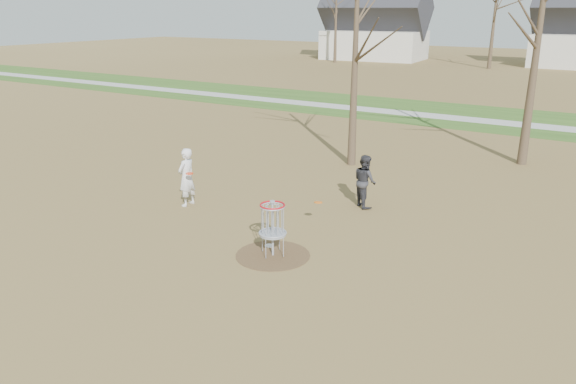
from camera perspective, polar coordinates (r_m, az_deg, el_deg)
The scene contains 10 objects.
ground at distance 13.58m, azimuth -1.55°, elevation -6.45°, with size 160.00×160.00×0.00m, color brown.
green_band at distance 32.53m, azimuth 19.35°, elevation 7.14°, with size 160.00×8.00×0.01m, color #2D5119.
footpath at distance 31.56m, azimuth 18.93°, elevation 6.89°, with size 160.00×1.50×0.01m, color #9E9E99.
dirt_circle at distance 13.58m, azimuth -1.55°, elevation -6.43°, with size 1.80×1.80×0.01m, color #47331E.
player_standing at distance 16.93m, azimuth -10.27°, elevation 1.49°, with size 0.64×0.42×1.76m, color silver.
player_throwing at distance 16.75m, azimuth 7.82°, elevation 1.12°, with size 0.77×0.60×1.58m, color #2E2D32.
disc_grounded at distance 14.06m, azimuth -1.93°, elevation -5.47°, with size 0.22×0.22×0.02m, color silver.
discs_in_play at distance 15.58m, azimuth -3.44°, elevation 0.41°, with size 4.08×0.93×0.43m.
disc_golf_basket at distance 13.23m, azimuth -1.58°, elevation -2.84°, with size 0.64×0.64×1.35m.
bare_trees at distance 46.36m, azimuth 26.64°, elevation 15.96°, with size 52.62×44.98×9.00m.
Camera 1 is at (6.81, -10.30, 5.65)m, focal length 35.00 mm.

